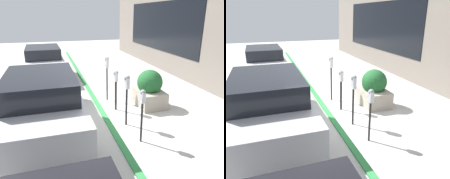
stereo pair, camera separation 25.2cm
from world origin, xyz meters
TOP-DOWN VIEW (x-y plane):
  - ground_plane at (0.00, 0.00)m, footprint 40.00×40.00m
  - curb_strip at (0.00, 0.08)m, footprint 24.50×0.16m
  - parking_meter_nearest at (-1.42, -0.42)m, footprint 0.15×0.13m
  - parking_meter_second at (-0.52, -0.37)m, footprint 0.19×0.16m
  - parking_meter_middle at (0.53, -0.40)m, footprint 0.19×0.16m
  - parking_meter_fourth at (1.44, -0.36)m, footprint 0.19×0.16m
  - planter_box at (0.55, -1.57)m, footprint 1.16×0.83m
  - parked_car_middle at (-0.11, 1.80)m, footprint 4.60×1.95m
  - parked_car_rear at (5.48, 1.77)m, footprint 4.50×1.87m

SIDE VIEW (x-z plane):
  - ground_plane at x=0.00m, z-range 0.00..0.00m
  - curb_strip at x=0.00m, z-range 0.00..0.04m
  - planter_box at x=0.55m, z-range -0.06..1.17m
  - parked_car_rear at x=5.48m, z-range 0.04..1.50m
  - parked_car_middle at x=-0.11m, z-range 0.04..1.59m
  - parking_meter_middle at x=0.53m, z-range 0.27..1.58m
  - parking_meter_nearest at x=-1.42m, z-range 0.29..1.62m
  - parking_meter_second at x=-0.52m, z-range 0.35..1.79m
  - parking_meter_fourth at x=1.44m, z-range 0.41..1.97m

